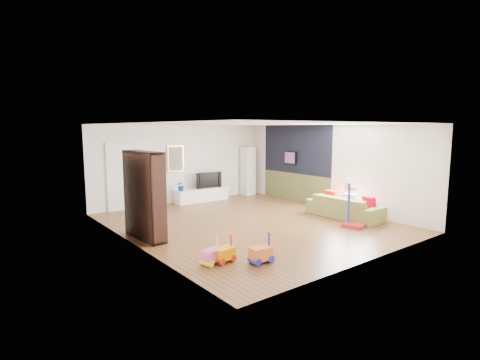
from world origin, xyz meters
TOP-DOWN VIEW (x-y plane):
  - floor at (0.00, 0.00)m, footprint 6.50×7.50m
  - ceiling at (0.00, 0.00)m, footprint 6.50×7.50m
  - wall_back at (0.00, 3.75)m, footprint 6.50×0.00m
  - wall_front at (0.00, -3.75)m, footprint 6.50×0.00m
  - wall_left at (-3.25, 0.00)m, footprint 0.00×7.50m
  - wall_right at (3.25, 0.00)m, footprint 0.00×7.50m
  - navy_accent at (3.23, 1.40)m, footprint 0.01×3.20m
  - olive_wainscot at (3.23, 1.40)m, footprint 0.01×3.20m
  - doorway at (-1.90, 3.71)m, footprint 1.45×0.06m
  - painting_back at (-0.25, 3.71)m, footprint 0.62×0.06m
  - artwork_right at (3.17, 1.60)m, footprint 0.04×0.56m
  - media_console at (0.61, 3.44)m, footprint 1.98×0.53m
  - tall_cabinet at (2.75, 3.47)m, footprint 0.45×0.45m
  - bookshelf at (-2.85, 0.36)m, footprint 0.46×1.43m
  - sofa at (2.55, -1.25)m, footprint 0.90×2.22m
  - basketball_hoop at (1.91, -2.03)m, footprint 0.58×0.64m
  - ride_on_yellow at (-2.29, -2.08)m, footprint 0.43×0.30m
  - ride_on_orange at (-1.75, -2.55)m, footprint 0.46×0.30m
  - ride_on_pink at (-2.54, -2.02)m, footprint 0.46×0.36m
  - child at (-1.28, 3.11)m, footprint 0.31×0.21m
  - tv at (0.89, 3.45)m, footprint 1.01×0.19m
  - vase_plant at (-0.22, 3.40)m, footprint 0.40×0.37m
  - pillow_left at (2.79, -1.90)m, footprint 0.17×0.41m
  - pillow_center at (2.79, -1.26)m, footprint 0.11×0.39m
  - pillow_right at (2.76, -0.60)m, footprint 0.14×0.41m

SIDE VIEW (x-z plane):
  - floor at x=0.00m, z-range 0.00..0.00m
  - media_console at x=0.61m, z-range 0.00..0.46m
  - ride_on_yellow at x=-2.29m, z-range 0.00..0.54m
  - ride_on_pink at x=-2.54m, z-range 0.00..0.54m
  - ride_on_orange at x=-1.75m, z-range 0.00..0.59m
  - sofa at x=2.55m, z-range 0.00..0.64m
  - child at x=-1.28m, z-range 0.00..0.82m
  - olive_wainscot at x=3.23m, z-range 0.00..1.00m
  - pillow_left at x=2.79m, z-range 0.31..0.71m
  - pillow_center at x=2.79m, z-range 0.31..0.70m
  - pillow_right at x=2.76m, z-range 0.31..0.71m
  - basketball_hoop at x=1.91m, z-range 0.00..1.29m
  - vase_plant at x=-0.22m, z-range 0.46..0.84m
  - tv at x=0.89m, z-range 0.46..1.04m
  - tall_cabinet at x=2.75m, z-range 0.00..1.88m
  - bookshelf at x=-2.85m, z-range 0.00..2.07m
  - doorway at x=-1.90m, z-range 0.00..2.10m
  - wall_back at x=0.00m, z-range 0.00..2.70m
  - wall_front at x=0.00m, z-range 0.00..2.70m
  - wall_left at x=-3.25m, z-range 0.00..2.70m
  - wall_right at x=3.25m, z-range 0.00..2.70m
  - artwork_right at x=3.17m, z-range 1.32..1.78m
  - painting_back at x=-0.25m, z-range 1.09..2.01m
  - navy_accent at x=3.23m, z-range 1.00..2.70m
  - ceiling at x=0.00m, z-range 2.70..2.70m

